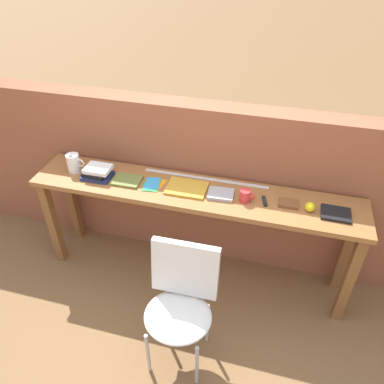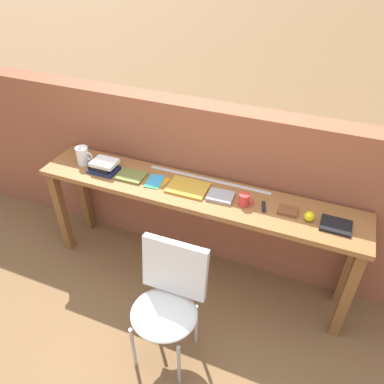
{
  "view_description": "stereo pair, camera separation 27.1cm",
  "coord_description": "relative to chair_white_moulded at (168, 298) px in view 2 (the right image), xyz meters",
  "views": [
    {
      "loc": [
        0.56,
        -1.86,
        2.52
      ],
      "look_at": [
        0.0,
        0.25,
        0.9
      ],
      "focal_mm": 35.0,
      "sensor_mm": 36.0,
      "label": 1
    },
    {
      "loc": [
        0.82,
        -1.77,
        2.52
      ],
      "look_at": [
        0.0,
        0.25,
        0.9
      ],
      "focal_mm": 35.0,
      "sensor_mm": 36.0,
      "label": 2
    }
  ],
  "objects": [
    {
      "name": "ground_plane",
      "position": [
        -0.1,
        0.41,
        -0.53
      ],
      "size": [
        40.0,
        40.0,
        0.0
      ],
      "primitive_type": "plane",
      "color": "brown"
    },
    {
      "name": "brick_wall_back",
      "position": [
        -0.1,
        1.05,
        0.18
      ],
      "size": [
        6.0,
        0.2,
        1.41
      ],
      "primitive_type": "cube",
      "color": "#935138",
      "rests_on": "ground"
    },
    {
      "name": "sideboard",
      "position": [
        -0.1,
        0.71,
        0.21
      ],
      "size": [
        2.5,
        0.44,
        0.88
      ],
      "color": "#996033",
      "rests_on": "ground"
    },
    {
      "name": "chair_white_moulded",
      "position": [
        0.0,
        0.0,
        0.0
      ],
      "size": [
        0.45,
        0.46,
        0.89
      ],
      "color": "white",
      "rests_on": "ground"
    },
    {
      "name": "pitcher_white",
      "position": [
        -1.07,
        0.72,
        0.43
      ],
      "size": [
        0.14,
        0.1,
        0.18
      ],
      "color": "white",
      "rests_on": "sideboard"
    },
    {
      "name": "book_stack_leftmost",
      "position": [
        -0.86,
        0.69,
        0.4
      ],
      "size": [
        0.22,
        0.17,
        0.09
      ],
      "color": "navy",
      "rests_on": "sideboard"
    },
    {
      "name": "magazine_cycling",
      "position": [
        -0.62,
        0.69,
        0.36
      ],
      "size": [
        0.22,
        0.17,
        0.02
      ],
      "primitive_type": "cube",
      "rotation": [
        0.0,
        0.0,
        0.01
      ],
      "color": "olive",
      "rests_on": "sideboard"
    },
    {
      "name": "pamphlet_pile_colourful",
      "position": [
        -0.41,
        0.7,
        0.36
      ],
      "size": [
        0.17,
        0.2,
        0.01
      ],
      "color": "orange",
      "rests_on": "sideboard"
    },
    {
      "name": "book_open_centre",
      "position": [
        -0.15,
        0.71,
        0.36
      ],
      "size": [
        0.3,
        0.22,
        0.02
      ],
      "primitive_type": "cube",
      "rotation": [
        0.0,
        0.0,
        0.01
      ],
      "color": "gold",
      "rests_on": "sideboard"
    },
    {
      "name": "book_grey_hardcover",
      "position": [
        0.11,
        0.7,
        0.37
      ],
      "size": [
        0.19,
        0.16,
        0.02
      ],
      "primitive_type": "cube",
      "rotation": [
        0.0,
        0.0,
        0.06
      ],
      "color": "#9E9EA3",
      "rests_on": "sideboard"
    },
    {
      "name": "mug",
      "position": [
        0.29,
        0.68,
        0.4
      ],
      "size": [
        0.11,
        0.08,
        0.09
      ],
      "color": "red",
      "rests_on": "sideboard"
    },
    {
      "name": "multitool_folded",
      "position": [
        0.42,
        0.7,
        0.36
      ],
      "size": [
        0.05,
        0.11,
        0.02
      ],
      "primitive_type": "cube",
      "rotation": [
        0.0,
        0.0,
        0.27
      ],
      "color": "black",
      "rests_on": "sideboard"
    },
    {
      "name": "leather_journal_brown",
      "position": [
        0.59,
        0.72,
        0.37
      ],
      "size": [
        0.13,
        0.1,
        0.02
      ],
      "primitive_type": "cube",
      "rotation": [
        0.0,
        0.0,
        0.01
      ],
      "color": "brown",
      "rests_on": "sideboard"
    },
    {
      "name": "sports_ball_small",
      "position": [
        0.73,
        0.68,
        0.39
      ],
      "size": [
        0.07,
        0.07,
        0.07
      ],
      "primitive_type": "sphere",
      "color": "yellow",
      "rests_on": "sideboard"
    },
    {
      "name": "book_repair_rightmost",
      "position": [
        0.9,
        0.69,
        0.36
      ],
      "size": [
        0.2,
        0.16,
        0.02
      ],
      "primitive_type": "cube",
      "rotation": [
        0.0,
        0.0,
        -0.02
      ],
      "color": "black",
      "rests_on": "sideboard"
    },
    {
      "name": "ruler_metal_back_edge",
      "position": [
        -0.05,
        0.88,
        0.35
      ],
      "size": [
        0.98,
        0.03,
        0.0
      ],
      "primitive_type": "cube",
      "color": "silver",
      "rests_on": "sideboard"
    }
  ]
}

